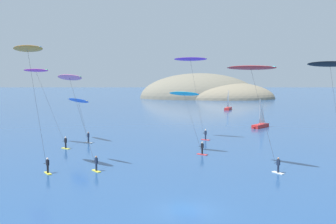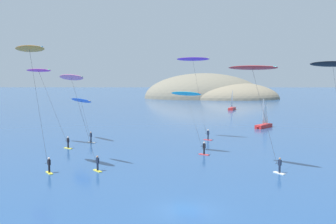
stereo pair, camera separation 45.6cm
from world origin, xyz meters
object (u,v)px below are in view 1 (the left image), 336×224
(kitesurfer_orange, at_px, (31,56))
(sailboat_far, at_px, (230,108))
(kitesurfer_magenta, at_px, (40,77))
(kitesurfer_cyan, at_px, (188,99))
(kitesurfer_black, at_px, (333,70))
(kitesurfer_purple, at_px, (193,65))
(kitesurfer_pink, at_px, (74,87))
(kitesurfer_red, at_px, (255,75))
(sailboat_near, at_px, (262,125))
(kitesurfer_blue, at_px, (81,103))

(kitesurfer_orange, bearing_deg, sailboat_far, 66.93)
(kitesurfer_magenta, height_order, kitesurfer_cyan, kitesurfer_magenta)
(kitesurfer_black, height_order, kitesurfer_purple, kitesurfer_purple)
(kitesurfer_pink, xyz_separation_m, kitesurfer_red, (20.12, -1.29, 1.38))
(kitesurfer_red, height_order, kitesurfer_orange, kitesurfer_orange)
(kitesurfer_black, xyz_separation_m, kitesurfer_purple, (-17.71, 12.23, 0.95))
(sailboat_near, bearing_deg, kitesurfer_purple, -135.30)
(kitesurfer_magenta, height_order, kitesurfer_purple, kitesurfer_purple)
(kitesurfer_cyan, height_order, kitesurfer_orange, kitesurfer_orange)
(kitesurfer_pink, relative_size, kitesurfer_orange, 0.77)
(sailboat_far, relative_size, kitesurfer_red, 0.51)
(kitesurfer_red, xyz_separation_m, kitesurfer_purple, (-5.55, 21.53, 1.54))
(sailboat_far, distance_m, kitesurfer_purple, 58.77)
(sailboat_far, relative_size, kitesurfer_orange, 0.43)
(kitesurfer_pink, bearing_deg, kitesurfer_magenta, 120.08)
(sailboat_near, xyz_separation_m, kitesurfer_purple, (-14.25, -14.10, 11.36))
(sailboat_near, distance_m, kitesurfer_black, 28.53)
(sailboat_far, relative_size, kitesurfer_black, 0.48)
(kitesurfer_orange, bearing_deg, kitesurfer_blue, 86.55)
(kitesurfer_black, relative_size, kitesurfer_orange, 0.90)
(kitesurfer_black, bearing_deg, sailboat_far, 93.06)
(kitesurfer_cyan, xyz_separation_m, kitesurfer_orange, (-17.55, -9.46, 5.23))
(kitesurfer_black, height_order, kitesurfer_cyan, kitesurfer_black)
(sailboat_far, bearing_deg, kitesurfer_cyan, -102.81)
(kitesurfer_red, bearing_deg, sailboat_near, 76.27)
(kitesurfer_red, relative_size, kitesurfer_cyan, 1.39)
(sailboat_far, distance_m, kitesurfer_orange, 85.11)
(kitesurfer_black, distance_m, kitesurfer_cyan, 19.49)
(kitesurfer_black, xyz_separation_m, kitesurfer_cyan, (-19.11, 0.05, -3.79))
(kitesurfer_black, relative_size, kitesurfer_cyan, 1.48)
(sailboat_near, height_order, kitesurfer_red, kitesurfer_red)
(kitesurfer_blue, bearing_deg, sailboat_far, 61.16)
(kitesurfer_black, xyz_separation_m, kitesurfer_blue, (-35.48, 10.33, -5.07))
(sailboat_near, distance_m, kitesurfer_pink, 45.63)
(kitesurfer_red, relative_size, kitesurfer_black, 0.94)
(sailboat_near, distance_m, kitesurfer_red, 37.98)
(kitesurfer_purple, bearing_deg, kitesurfer_blue, -173.89)
(kitesurfer_purple, bearing_deg, kitesurfer_magenta, -164.65)
(kitesurfer_magenta, bearing_deg, sailboat_near, 28.82)
(sailboat_near, xyz_separation_m, kitesurfer_cyan, (-15.65, -26.28, 6.63))
(kitesurfer_red, bearing_deg, kitesurfer_cyan, 126.58)
(kitesurfer_pink, distance_m, kitesurfer_orange, 5.72)
(sailboat_near, xyz_separation_m, kitesurfer_pink, (-28.83, -34.35, 8.44))
(kitesurfer_magenta, bearing_deg, kitesurfer_cyan, -15.59)
(kitesurfer_pink, bearing_deg, kitesurfer_red, -3.66)
(kitesurfer_red, height_order, kitesurfer_cyan, kitesurfer_red)
(kitesurfer_magenta, distance_m, kitesurfer_orange, 16.03)
(kitesurfer_magenta, relative_size, kitesurfer_orange, 0.83)
(kitesurfer_red, distance_m, kitesurfer_magenta, 32.12)
(kitesurfer_black, relative_size, kitesurfer_purple, 0.93)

